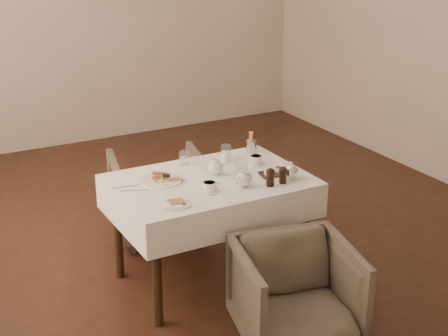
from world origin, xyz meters
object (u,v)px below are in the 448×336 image
armchair_near (296,295)px  breakfast_plate (161,180)px  table (210,195)px  armchair_far (159,195)px  teapot_centre (215,166)px

armchair_near → breakfast_plate: breakfast_plate is taller
breakfast_plate → armchair_near: bearing=-92.4°
table → armchair_far: size_ratio=1.77×
armchair_far → table: bearing=103.6°
teapot_centre → armchair_far: bearing=111.3°
table → breakfast_plate: bearing=157.6°
armchair_near → armchair_far: bearing=107.2°
teapot_centre → table: bearing=-126.1°
table → armchair_near: table is taller
armchair_far → teapot_centre: teapot_centre is taller
armchair_far → breakfast_plate: breakfast_plate is taller
table → armchair_near: bearing=-83.0°
table → armchair_far: (-0.02, 0.85, -0.31)m
armchair_near → breakfast_plate: 1.17m
armchair_near → breakfast_plate: (-0.41, 1.00, 0.45)m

